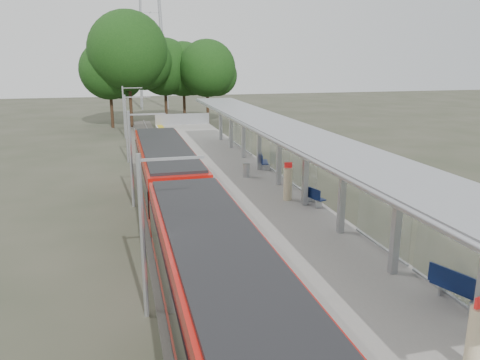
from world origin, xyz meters
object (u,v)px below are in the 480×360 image
train (183,213)px  info_pillar_far (288,184)px  bench_near (456,287)px  info_pillar_near (476,339)px  bench_far (263,161)px  litter_bin (246,170)px  bench_mid (313,196)px

train → info_pillar_far: bearing=33.5°
train → bench_near: (7.10, -7.42, -0.47)m
info_pillar_near → info_pillar_far: bearing=78.3°
bench_near → info_pillar_near: 3.20m
train → bench_near: bearing=-46.2°
train → bench_far: bearing=58.4°
bench_near → litter_bin: size_ratio=1.90×
train → bench_near: train is taller
bench_near → info_pillar_near: info_pillar_near is taller
train → litter_bin: size_ratio=31.03×
train → info_pillar_far: train is taller
train → litter_bin: (5.13, 9.14, -0.61)m
info_pillar_near → litter_bin: (-0.31, 19.29, -0.39)m
info_pillar_far → bench_mid: bearing=-42.2°
bench_near → bench_mid: (-0.23, 10.19, -0.10)m
info_pillar_near → bench_near: bearing=48.9°
info_pillar_far → info_pillar_near: bearing=-82.7°
litter_bin → info_pillar_far: bearing=-81.0°
info_pillar_far → bench_near: bearing=-74.8°
train → info_pillar_near: bearing=-61.8°
litter_bin → bench_far: bearing=48.9°
bench_near → bench_far: bench_near is taller
train → bench_far: 13.03m
info_pillar_near → bench_far: bearing=76.6°
bench_near → info_pillar_near: size_ratio=0.87×
bench_far → bench_mid: bearing=-76.6°
info_pillar_near → litter_bin: bearing=81.3°
bench_mid → train: bearing=-173.9°
train → litter_bin: 10.50m
info_pillar_near → bench_mid: bearing=74.0°
info_pillar_near → litter_bin: info_pillar_near is taller
bench_far → info_pillar_near: size_ratio=0.80×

